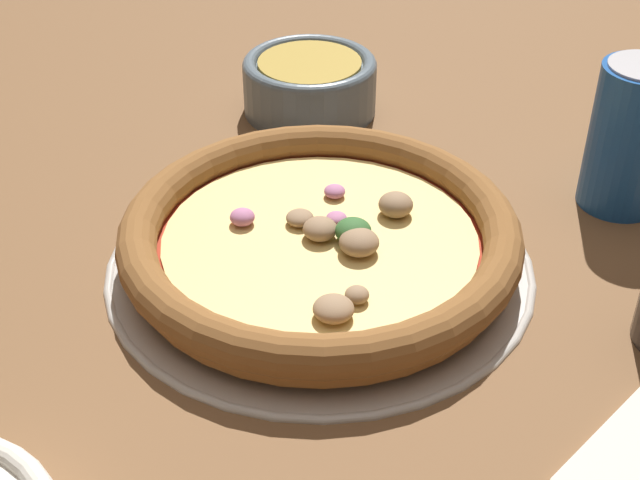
{
  "coord_description": "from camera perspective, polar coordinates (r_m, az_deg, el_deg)",
  "views": [
    {
      "loc": [
        -0.45,
        -0.29,
        0.41
      ],
      "look_at": [
        0.0,
        0.0,
        0.02
      ],
      "focal_mm": 50.0,
      "sensor_mm": 36.0,
      "label": 1
    }
  ],
  "objects": [
    {
      "name": "ground_plane",
      "position": [
        0.68,
        0.0,
        -1.61
      ],
      "size": [
        3.0,
        3.0,
        0.0
      ],
      "primitive_type": "plane",
      "color": "brown"
    },
    {
      "name": "pizza_tray",
      "position": [
        0.67,
        0.0,
        -1.37
      ],
      "size": [
        0.32,
        0.32,
        0.01
      ],
      "color": "#B7B2A8",
      "rests_on": "ground_plane"
    },
    {
      "name": "pizza",
      "position": [
        0.66,
        0.03,
        0.2
      ],
      "size": [
        0.3,
        0.3,
        0.04
      ],
      "color": "#A86B33",
      "rests_on": "pizza_tray"
    },
    {
      "name": "bowl_near",
      "position": [
        0.88,
        -0.66,
        10.07
      ],
      "size": [
        0.13,
        0.13,
        0.05
      ],
      "color": "slate",
      "rests_on": "ground_plane"
    },
    {
      "name": "beverage_can",
      "position": [
        0.76,
        19.25,
        6.24
      ],
      "size": [
        0.07,
        0.07,
        0.12
      ],
      "color": "#194C99",
      "rests_on": "ground_plane"
    }
  ]
}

